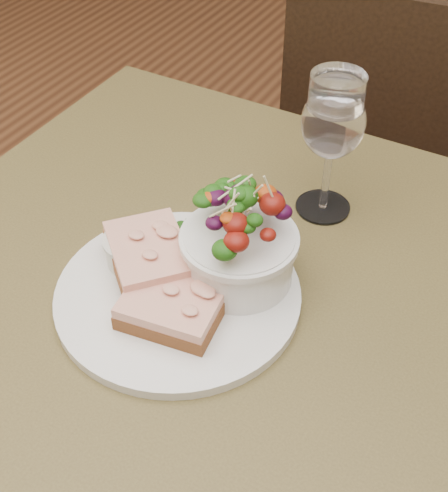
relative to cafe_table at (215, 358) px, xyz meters
The scene contains 9 objects.
cafe_table is the anchor object (origin of this frame).
chair_far 0.81m from the cafe_table, 88.14° to the left, with size 0.47×0.47×0.90m.
dinner_plate 0.11m from the cafe_table, 155.94° to the right, with size 0.27×0.27×0.01m, color white.
sandwich_front 0.14m from the cafe_table, 111.35° to the right, with size 0.11×0.09×0.03m.
sandwich_back 0.16m from the cafe_table, behind, with size 0.14×0.14×0.03m.
ramekin 0.17m from the cafe_table, behind, with size 0.06×0.06×0.04m.
salad_bowl 0.18m from the cafe_table, 73.14° to the left, with size 0.12×0.12×0.13m.
garnish 0.17m from the cafe_table, 145.41° to the left, with size 0.05×0.04×0.02m.
wine_glass 0.31m from the cafe_table, 78.67° to the left, with size 0.08×0.08×0.18m.
Camera 1 is at (0.26, -0.45, 1.31)m, focal length 50.00 mm.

